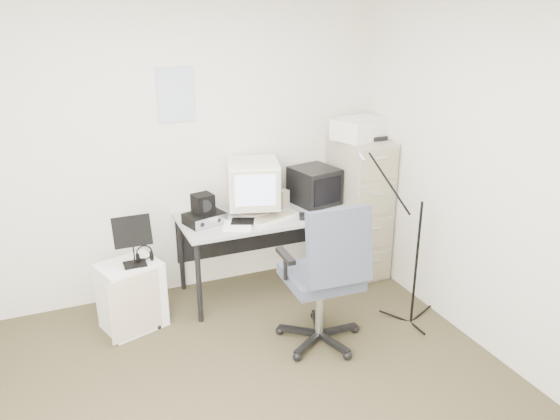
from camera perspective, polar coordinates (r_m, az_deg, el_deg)
name	(u,v)px	position (r m, az deg, el deg)	size (l,w,h in m)	color
floor	(259,408)	(3.74, -2.23, -19.94)	(3.60, 3.60, 0.01)	#393421
wall_back	(181,154)	(4.73, -10.26, 5.82)	(3.60, 0.02, 2.50)	silver
wall_right	(502,189)	(4.03, 22.19, 2.08)	(0.02, 3.60, 2.50)	silver
wall_calendar	(176,94)	(4.61, -10.86, 11.77)	(0.30, 0.02, 0.44)	white
filing_cabinet	(359,207)	(5.19, 8.23, 0.31)	(0.40, 0.60, 1.30)	#A39B87
printer	(361,129)	(5.01, 8.48, 8.42)	(0.48, 0.33, 0.19)	white
desk	(266,252)	(4.88, -1.42, -4.44)	(1.50, 0.70, 0.73)	#A2A2A2
crt_monitor	(253,188)	(4.68, -2.81, 2.32)	(0.42, 0.44, 0.47)	white
crt_tv	(314,186)	(4.97, 3.60, 2.57)	(0.36, 0.38, 0.33)	black
desk_speaker	(283,198)	(4.90, 0.35, 1.24)	(0.08, 0.08, 0.15)	#C0B095
keyboard	(274,218)	(4.61, -0.60, -0.87)	(0.45, 0.16, 0.03)	white
mouse	(303,216)	(4.64, 2.44, -0.66)	(0.07, 0.11, 0.03)	black
radio_receiver	(204,218)	(4.56, -7.90, -0.85)	(0.31, 0.22, 0.09)	black
radio_speaker	(203,203)	(4.54, -8.06, 0.69)	(0.16, 0.15, 0.16)	black
papers	(238,224)	(4.51, -4.39, -1.42)	(0.23, 0.31, 0.02)	white
pc_tower	(334,265)	(5.06, 5.68, -5.75)	(0.18, 0.41, 0.38)	white
office_chair	(321,273)	(4.05, 4.27, -6.63)	(0.67, 0.67, 1.16)	#4A5269
side_cart	(132,295)	(4.52, -15.25, -8.61)	(0.44, 0.36, 0.55)	white
music_stand	(133,240)	(4.28, -15.15, -3.07)	(0.28, 0.15, 0.42)	black
headphones	(145,256)	(4.40, -13.97, -4.66)	(0.14, 0.14, 0.02)	black
mic_stand	(418,245)	(4.37, 14.23, -3.60)	(0.02, 0.02, 1.36)	black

